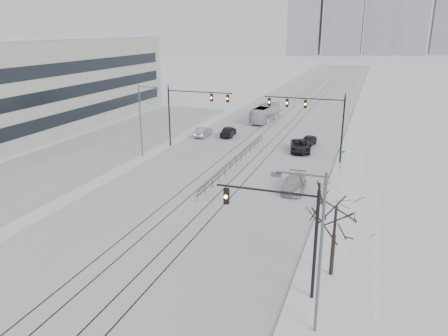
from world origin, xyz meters
TOP-DOWN VIEW (x-y plane):
  - ground at (0.00, 0.00)m, footprint 500.00×500.00m
  - road at (0.00, 60.00)m, footprint 22.00×260.00m
  - sidewalk_east at (13.50, 60.00)m, footprint 5.00×260.00m
  - curb at (11.05, 60.00)m, footprint 0.10×260.00m
  - parking_strip at (-20.00, 35.00)m, footprint 14.00×60.00m
  - tram_rails at (-0.00, 40.00)m, footprint 5.30×180.00m
  - office_building at (-37.97, 35.00)m, footprint 20.20×62.20m
  - skyline at (5.02, 273.63)m, footprint 96.00×48.00m
  - traffic_mast_near at (10.79, 6.00)m, footprint 6.10×0.37m
  - traffic_mast_ne at (8.15, 34.99)m, footprint 9.60×0.37m
  - traffic_mast_nw at (-8.52, 36.00)m, footprint 9.10×0.37m
  - street_light_east at (12.70, 3.00)m, footprint 2.73×0.25m
  - street_light_west at (-12.20, 30.00)m, footprint 2.73×0.25m
  - bare_tree at (13.20, 9.00)m, footprint 4.40×4.40m
  - median_fence at (0.00, 30.00)m, footprint 0.06×24.00m
  - street_sign at (11.80, 32.00)m, footprint 0.70×0.06m
  - sedan_sb_inner at (-5.64, 43.82)m, footprint 2.38×4.81m
  - sedan_sb_outer at (-9.17, 42.44)m, footprint 1.62×4.37m
  - sedan_nb_front at (6.08, 38.76)m, footprint 3.47×5.81m
  - sedan_nb_right at (7.98, 24.01)m, footprint 2.22×5.10m
  - sedan_nb_far at (6.58, 42.11)m, footprint 2.24×4.31m
  - box_truck at (-3.12, 56.56)m, footprint 3.17×10.32m

SIDE VIEW (x-z plane):
  - ground at x=0.00m, z-range 0.00..0.00m
  - road at x=0.00m, z-range 0.00..0.02m
  - parking_strip at x=-20.00m, z-range 0.00..0.03m
  - tram_rails at x=0.00m, z-range 0.02..0.03m
  - curb at x=11.05m, z-range 0.00..0.12m
  - sidewalk_east at x=13.50m, z-range 0.00..0.16m
  - median_fence at x=0.00m, z-range 0.03..1.03m
  - sedan_nb_far at x=6.58m, z-range 0.00..1.40m
  - sedan_sb_outer at x=-9.17m, z-range 0.00..1.43m
  - sedan_nb_right at x=7.98m, z-range 0.00..1.46m
  - sedan_nb_front at x=6.08m, z-range 0.00..1.51m
  - sedan_sb_inner at x=-5.64m, z-range 0.00..1.58m
  - box_truck at x=-3.12m, z-range 0.00..2.83m
  - street_sign at x=11.80m, z-range 0.41..2.81m
  - bare_tree at x=13.20m, z-range 1.44..7.54m
  - traffic_mast_near at x=10.79m, z-range 1.06..8.06m
  - street_light_east at x=12.70m, z-range 0.71..9.71m
  - street_light_west at x=-12.20m, z-range 0.71..9.71m
  - traffic_mast_nw at x=-8.52m, z-range 1.57..9.57m
  - traffic_mast_ne at x=8.15m, z-range 1.76..9.76m
  - office_building at x=-37.97m, z-range 0.01..14.12m
  - skyline at x=5.02m, z-range -5.35..66.65m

